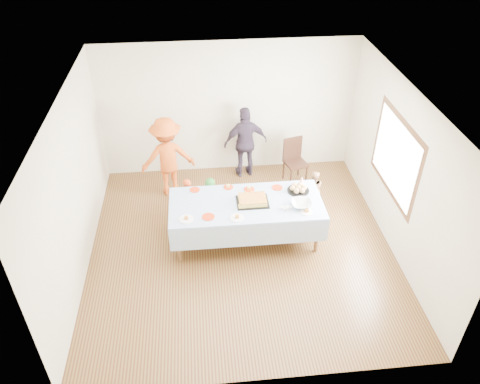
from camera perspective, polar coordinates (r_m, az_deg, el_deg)
The scene contains 22 objects.
ground at distance 7.96m, azimuth 0.13°, elevation -6.63°, with size 5.00×5.00×0.00m, color #472614.
room_walls at distance 6.90m, azimuth 0.60°, elevation 4.36°, with size 5.04×5.04×2.72m.
party_table at distance 7.64m, azimuth 0.76°, elevation -1.64°, with size 2.50×1.10×0.78m.
birthday_cake at distance 7.60m, azimuth 1.53°, elevation -1.00°, with size 0.52×0.40×0.09m.
rolls_tray at distance 7.91m, azimuth 7.12°, elevation 0.40°, with size 0.37×0.37×0.11m.
punch_bowl at distance 7.58m, azimuth 7.50°, elevation -1.46°, with size 0.33×0.33×0.08m, color silver.
party_hat at distance 8.04m, azimuth 7.55°, elevation 1.36°, with size 0.10×0.10×0.18m, color white.
fork_pile at distance 7.49m, azimuth 5.55°, elevation -1.88°, with size 0.24×0.18×0.07m, color white, non-canonical shape.
plate_red_far_a at distance 7.93m, azimuth -5.54°, elevation 0.27°, with size 0.17×0.17×0.01m, color red.
plate_red_far_b at distance 7.96m, azimuth -1.43°, elevation 0.59°, with size 0.16×0.16×0.01m, color red.
plate_red_far_c at distance 7.91m, azimuth 1.12°, elevation 0.33°, with size 0.18×0.18×0.01m, color red.
plate_red_far_d at distance 7.97m, azimuth 4.55°, elevation 0.55°, with size 0.18×0.18×0.01m, color red.
plate_red_near at distance 7.33m, azimuth -3.88°, elevation -3.04°, with size 0.20×0.20×0.01m, color red.
plate_white_left at distance 7.31m, azimuth -6.56°, elevation -3.30°, with size 0.22×0.22×0.01m, color white.
plate_white_mid at distance 7.29m, azimuth -0.36°, elevation -3.17°, with size 0.22×0.22×0.01m, color white.
plate_white_right at distance 7.48m, azimuth 8.11°, elevation -2.41°, with size 0.20×0.20×0.01m, color white.
dining_chair at distance 9.35m, azimuth 6.62°, elevation 4.17°, with size 0.49×0.49×0.92m.
toddler_left at distance 8.38m, azimuth -6.39°, elevation -0.78°, with size 0.30×0.20×0.82m, color #CA4119.
toddler_mid at distance 8.39m, azimuth -3.60°, elevation -0.70°, with size 0.39×0.25×0.79m, color #246E26.
toddler_right at distance 8.70m, azimuth 8.90°, elevation 0.29°, with size 0.37×0.29×0.76m, color tan.
adult_left at distance 8.88m, azimuth -8.84°, elevation 4.24°, with size 1.02×0.59×1.58m, color #C85019.
adult_right at distance 9.33m, azimuth 0.68°, elevation 6.06°, with size 0.88×0.37×1.50m, color #332838.
Camera 1 is at (-0.61, -5.86, 5.36)m, focal length 35.00 mm.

